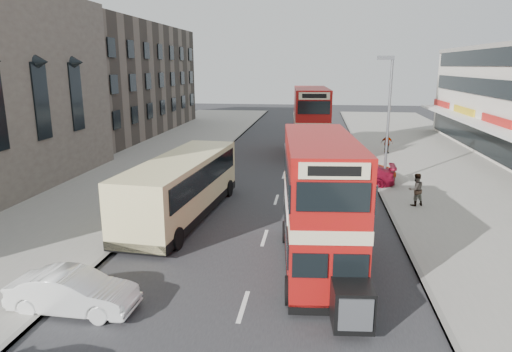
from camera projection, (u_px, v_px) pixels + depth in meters
The scene contains 17 objects.
ground at pixel (232, 343), 12.58m from camera, with size 160.00×160.00×0.00m, color #28282B.
road_surface at pixel (284, 175), 31.83m from camera, with size 12.00×90.00×0.01m, color #28282B.
pavement_right at pixel (462, 180), 30.27m from camera, with size 12.00×90.00×0.15m, color gray.
pavement_left at pixel (122, 169), 33.36m from camera, with size 12.00×90.00×0.15m, color gray.
kerb_left at pixel (200, 172), 32.60m from camera, with size 0.20×90.00×0.16m, color gray.
kerb_right at pixel (372, 177), 31.03m from camera, with size 0.20×90.00×0.16m, color gray.
brick_terrace at pixel (101, 80), 50.55m from camera, with size 14.00×28.00×12.00m, color #66594C.
street_lamp at pixel (388, 111), 27.93m from camera, with size 1.00×0.20×8.12m.
bus_main at pixel (319, 204), 16.73m from camera, with size 3.17×8.90×4.86m.
bus_second at pixel (311, 121), 38.39m from camera, with size 3.35×10.10×5.53m.
coach at pixel (182, 185), 22.77m from camera, with size 3.54×10.92×2.85m.
car_left_front at pixel (73, 292), 14.10m from camera, with size 1.39×3.99×1.32m, color white.
car_right_a at pixel (354, 174), 29.04m from camera, with size 2.06×5.08×1.47m, color maroon.
car_right_b at pixel (361, 173), 30.05m from camera, with size 2.00×4.33×1.20m, color #D94315.
pedestrian_near at pixel (416, 189), 24.30m from camera, with size 0.67×0.45×1.81m, color gray.
pedestrian_far at pixel (387, 143), 38.94m from camera, with size 1.02×0.42×1.74m, color gray.
cyclist at pixel (340, 161), 33.25m from camera, with size 0.80×1.95×2.10m.
Camera 1 is at (2.14, -10.91, 7.54)m, focal length 31.65 mm.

